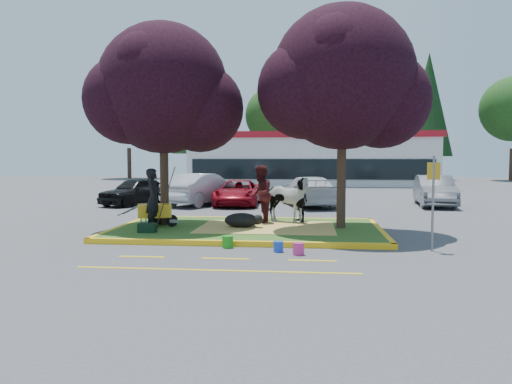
# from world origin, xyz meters

# --- Properties ---
(ground) EXTENTS (90.00, 90.00, 0.00)m
(ground) POSITION_xyz_m (0.00, 0.00, 0.00)
(ground) COLOR #424244
(ground) RESTS_ON ground
(median_island) EXTENTS (8.00, 5.00, 0.15)m
(median_island) POSITION_xyz_m (0.00, 0.00, 0.07)
(median_island) COLOR #30561B
(median_island) RESTS_ON ground
(curb_near) EXTENTS (8.30, 0.16, 0.15)m
(curb_near) POSITION_xyz_m (0.00, -2.58, 0.07)
(curb_near) COLOR yellow
(curb_near) RESTS_ON ground
(curb_far) EXTENTS (8.30, 0.16, 0.15)m
(curb_far) POSITION_xyz_m (0.00, 2.58, 0.07)
(curb_far) COLOR yellow
(curb_far) RESTS_ON ground
(curb_left) EXTENTS (0.16, 5.30, 0.15)m
(curb_left) POSITION_xyz_m (-4.08, 0.00, 0.07)
(curb_left) COLOR yellow
(curb_left) RESTS_ON ground
(curb_right) EXTENTS (0.16, 5.30, 0.15)m
(curb_right) POSITION_xyz_m (4.08, 0.00, 0.07)
(curb_right) COLOR yellow
(curb_right) RESTS_ON ground
(straw_bedding) EXTENTS (4.20, 3.00, 0.01)m
(straw_bedding) POSITION_xyz_m (0.60, 0.00, 0.15)
(straw_bedding) COLOR #DDC85B
(straw_bedding) RESTS_ON median_island
(tree_purple_left) EXTENTS (5.06, 4.20, 6.51)m
(tree_purple_left) POSITION_xyz_m (-2.78, 0.38, 4.36)
(tree_purple_left) COLOR black
(tree_purple_left) RESTS_ON median_island
(tree_purple_right) EXTENTS (5.30, 4.40, 6.82)m
(tree_purple_right) POSITION_xyz_m (2.92, 0.18, 4.56)
(tree_purple_right) COLOR black
(tree_purple_right) RESTS_ON median_island
(fire_lane_stripe_a) EXTENTS (1.10, 0.12, 0.01)m
(fire_lane_stripe_a) POSITION_xyz_m (-2.00, -4.20, 0.00)
(fire_lane_stripe_a) COLOR yellow
(fire_lane_stripe_a) RESTS_ON ground
(fire_lane_stripe_b) EXTENTS (1.10, 0.12, 0.01)m
(fire_lane_stripe_b) POSITION_xyz_m (0.00, -4.20, 0.00)
(fire_lane_stripe_b) COLOR yellow
(fire_lane_stripe_b) RESTS_ON ground
(fire_lane_stripe_c) EXTENTS (1.10, 0.12, 0.01)m
(fire_lane_stripe_c) POSITION_xyz_m (2.00, -4.20, 0.00)
(fire_lane_stripe_c) COLOR yellow
(fire_lane_stripe_c) RESTS_ON ground
(fire_lane_long) EXTENTS (6.00, 0.10, 0.01)m
(fire_lane_long) POSITION_xyz_m (0.00, -5.40, 0.00)
(fire_lane_long) COLOR yellow
(fire_lane_long) RESTS_ON ground
(retail_building) EXTENTS (20.40, 8.40, 4.40)m
(retail_building) POSITION_xyz_m (2.00, 27.98, 2.25)
(retail_building) COLOR silver
(retail_building) RESTS_ON ground
(treeline) EXTENTS (46.58, 7.80, 14.63)m
(treeline) POSITION_xyz_m (1.23, 37.61, 7.73)
(treeline) COLOR black
(treeline) RESTS_ON ground
(cow) EXTENTS (2.04, 1.47, 1.57)m
(cow) POSITION_xyz_m (1.09, 1.16, 0.93)
(cow) COLOR white
(cow) RESTS_ON median_island
(calf) EXTENTS (1.21, 0.95, 0.46)m
(calf) POSITION_xyz_m (-0.18, -0.14, 0.38)
(calf) COLOR black
(calf) RESTS_ON median_island
(handler) EXTENTS (0.57, 0.75, 1.85)m
(handler) POSITION_xyz_m (-2.88, -0.53, 1.07)
(handler) COLOR black
(handler) RESTS_ON median_island
(visitor_a) EXTENTS (0.76, 0.96, 1.93)m
(visitor_a) POSITION_xyz_m (0.30, 1.00, 1.11)
(visitor_a) COLOR #431316
(visitor_a) RESTS_ON median_island
(visitor_b) EXTENTS (0.65, 0.83, 1.31)m
(visitor_b) POSITION_xyz_m (1.63, 1.62, 0.80)
(visitor_b) COLOR black
(visitor_b) RESTS_ON median_island
(wheelbarrow) EXTENTS (1.86, 0.94, 0.70)m
(wheelbarrow) POSITION_xyz_m (-2.97, -0.12, 0.64)
(wheelbarrow) COLOR black
(wheelbarrow) RESTS_ON median_island
(gear_bag_dark) EXTENTS (0.56, 0.44, 0.25)m
(gear_bag_dark) POSITION_xyz_m (-3.10, 0.37, 0.28)
(gear_bag_dark) COLOR black
(gear_bag_dark) RESTS_ON median_island
(gear_bag_green) EXTENTS (0.52, 0.33, 0.27)m
(gear_bag_green) POSITION_xyz_m (-2.78, -1.43, 0.28)
(gear_bag_green) COLOR black
(gear_bag_green) RESTS_ON median_island
(sign_post) EXTENTS (0.33, 0.10, 2.38)m
(sign_post) POSITION_xyz_m (4.98, -2.70, 1.46)
(sign_post) COLOR slate
(sign_post) RESTS_ON ground
(bucket_green) EXTENTS (0.30, 0.30, 0.31)m
(bucket_green) POSITION_xyz_m (-0.18, -2.80, 0.16)
(bucket_green) COLOR #1E9316
(bucket_green) RESTS_ON ground
(bucket_pink) EXTENTS (0.31, 0.31, 0.30)m
(bucket_pink) POSITION_xyz_m (1.67, -3.56, 0.15)
(bucket_pink) COLOR #CC2D7E
(bucket_pink) RESTS_ON ground
(bucket_blue) EXTENTS (0.32, 0.32, 0.26)m
(bucket_blue) POSITION_xyz_m (1.17, -3.23, 0.13)
(bucket_blue) COLOR blue
(bucket_blue) RESTS_ON ground
(car_black) EXTENTS (3.12, 4.28, 1.35)m
(car_black) POSITION_xyz_m (-6.57, 8.20, 0.68)
(car_black) COLOR black
(car_black) RESTS_ON ground
(car_silver) EXTENTS (3.26, 4.99, 1.56)m
(car_silver) POSITION_xyz_m (-3.33, 8.59, 0.78)
(car_silver) COLOR #A8ABB0
(car_silver) RESTS_ON ground
(car_red) EXTENTS (2.13, 4.49, 1.24)m
(car_red) POSITION_xyz_m (-1.55, 8.50, 0.62)
(car_red) COLOR maroon
(car_red) RESTS_ON ground
(car_white) EXTENTS (3.15, 5.24, 1.42)m
(car_white) POSITION_xyz_m (1.85, 8.53, 0.71)
(car_white) COLOR silver
(car_white) RESTS_ON ground
(car_grey) EXTENTS (1.93, 4.57, 1.47)m
(car_grey) POSITION_xyz_m (7.88, 9.18, 0.73)
(car_grey) COLOR slate
(car_grey) RESTS_ON ground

